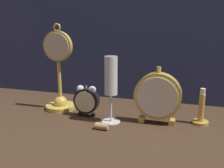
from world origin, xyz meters
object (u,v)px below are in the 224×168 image
Objects in this scene: pocket_watch_on_stand at (59,80)px; brass_candlestick at (201,113)px; champagne_flute at (111,81)px; wine_cork at (100,126)px; alarm_clock_twin_bell at (86,99)px; mantel_clock_silver at (158,96)px.

brass_candlestick is (0.53, -0.00, -0.08)m from pocket_watch_on_stand.
pocket_watch_on_stand is 0.25m from champagne_flute.
alarm_clock_twin_bell is at bearing 131.67° from wine_cork.
pocket_watch_on_stand reaches higher than brass_candlestick.
champagne_flute is at bearing 78.45° from wine_cork.
pocket_watch_on_stand is at bearing 146.63° from wine_cork.
alarm_clock_twin_bell is 0.14m from wine_cork.
brass_candlestick is at bearing 13.76° from champagne_flute.
wine_cork is (0.22, -0.14, -0.10)m from pocket_watch_on_stand.
pocket_watch_on_stand is 0.39m from mantel_clock_silver.
mantel_clock_silver is at bearing -165.58° from brass_candlestick.
mantel_clock_silver is 0.16m from champagne_flute.
wine_cork is (-0.17, -0.10, -0.08)m from mantel_clock_silver.
pocket_watch_on_stand is 2.90× the size of alarm_clock_twin_bell.
brass_candlestick is 2.94× the size of wine_cork.
pocket_watch_on_stand is 0.28m from wine_cork.
champagne_flute is 5.41× the size of wine_cork.
pocket_watch_on_stand reaches higher than wine_cork.
brass_candlestick reaches higher than alarm_clock_twin_bell.
pocket_watch_on_stand is at bearing 161.06° from alarm_clock_twin_bell.
brass_candlestick is 0.34m from wine_cork.
brass_candlestick is (0.40, 0.04, -0.02)m from alarm_clock_twin_bell.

